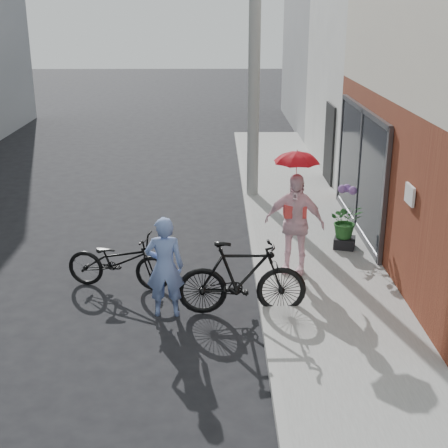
{
  "coord_description": "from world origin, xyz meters",
  "views": [
    {
      "loc": [
        0.22,
        -8.86,
        4.53
      ],
      "look_at": [
        0.34,
        0.94,
        1.1
      ],
      "focal_mm": 50.0,
      "sensor_mm": 36.0,
      "label": 1
    }
  ],
  "objects_px": {
    "officer": "(165,267)",
    "bike_left": "(119,261)",
    "utility_pole": "(254,53)",
    "bike_right": "(242,278)",
    "kimono_woman": "(294,223)",
    "planter": "(344,242)"
  },
  "relations": [
    {
      "from": "bike_left",
      "to": "planter",
      "type": "height_order",
      "value": "bike_left"
    },
    {
      "from": "bike_right",
      "to": "planter",
      "type": "bearing_deg",
      "value": -40.52
    },
    {
      "from": "bike_left",
      "to": "kimono_woman",
      "type": "distance_m",
      "value": 3.05
    },
    {
      "from": "kimono_woman",
      "to": "planter",
      "type": "bearing_deg",
      "value": 62.67
    },
    {
      "from": "utility_pole",
      "to": "bike_left",
      "type": "distance_m",
      "value": 6.49
    },
    {
      "from": "utility_pole",
      "to": "planter",
      "type": "height_order",
      "value": "utility_pole"
    },
    {
      "from": "officer",
      "to": "bike_left",
      "type": "bearing_deg",
      "value": -50.99
    },
    {
      "from": "bike_left",
      "to": "utility_pole",
      "type": "bearing_deg",
      "value": -15.13
    },
    {
      "from": "officer",
      "to": "planter",
      "type": "xyz_separation_m",
      "value": [
        3.25,
        2.5,
        -0.58
      ]
    },
    {
      "from": "officer",
      "to": "kimono_woman",
      "type": "xyz_separation_m",
      "value": [
        2.12,
        1.39,
        0.2
      ]
    },
    {
      "from": "planter",
      "to": "bike_right",
      "type": "bearing_deg",
      "value": -130.04
    },
    {
      "from": "bike_right",
      "to": "kimono_woman",
      "type": "distance_m",
      "value": 1.71
    },
    {
      "from": "utility_pole",
      "to": "planter",
      "type": "xyz_separation_m",
      "value": [
        1.58,
        -3.67,
        -3.28
      ]
    },
    {
      "from": "bike_left",
      "to": "bike_right",
      "type": "xyz_separation_m",
      "value": [
        2.03,
        -0.99,
        0.12
      ]
    },
    {
      "from": "officer",
      "to": "kimono_woman",
      "type": "distance_m",
      "value": 2.55
    },
    {
      "from": "utility_pole",
      "to": "bike_left",
      "type": "bearing_deg",
      "value": -116.17
    },
    {
      "from": "utility_pole",
      "to": "kimono_woman",
      "type": "height_order",
      "value": "utility_pole"
    },
    {
      "from": "bike_right",
      "to": "kimono_woman",
      "type": "height_order",
      "value": "kimono_woman"
    },
    {
      "from": "officer",
      "to": "planter",
      "type": "bearing_deg",
      "value": -143.65
    },
    {
      "from": "bike_left",
      "to": "kimono_woman",
      "type": "relative_size",
      "value": 1.02
    },
    {
      "from": "utility_pole",
      "to": "officer",
      "type": "relative_size",
      "value": 4.37
    },
    {
      "from": "bike_right",
      "to": "planter",
      "type": "distance_m",
      "value": 3.25
    }
  ]
}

